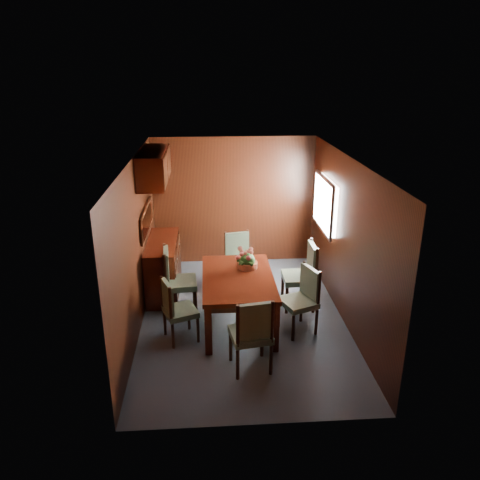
{
  "coord_description": "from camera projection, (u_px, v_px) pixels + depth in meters",
  "views": [
    {
      "loc": [
        -0.47,
        -6.2,
        3.58
      ],
      "look_at": [
        0.0,
        0.57,
        1.05
      ],
      "focal_mm": 35.0,
      "sensor_mm": 36.0,
      "label": 1
    }
  ],
  "objects": [
    {
      "name": "chair_left_near",
      "position": [
        175.0,
        307.0,
        6.35
      ],
      "size": [
        0.54,
        0.55,
        0.91
      ],
      "rotation": [
        0.0,
        0.0,
        -1.2
      ],
      "color": "black",
      "rests_on": "ground"
    },
    {
      "name": "chair_right_far",
      "position": [
        304.0,
        272.0,
        7.23
      ],
      "size": [
        0.49,
        0.51,
        1.06
      ],
      "rotation": [
        0.0,
        0.0,
        1.56
      ],
      "color": "black",
      "rests_on": "ground"
    },
    {
      "name": "ground",
      "position": [
        243.0,
        318.0,
        7.08
      ],
      "size": [
        4.5,
        4.5,
        0.0
      ],
      "primitive_type": "plane",
      "color": "#38414C",
      "rests_on": "ground"
    },
    {
      "name": "sideboard",
      "position": [
        163.0,
        267.0,
        7.77
      ],
      "size": [
        0.48,
        1.4,
        0.9
      ],
      "primitive_type": "cube",
      "color": "black",
      "rests_on": "ground"
    },
    {
      "name": "room_shell",
      "position": [
        234.0,
        208.0,
        6.81
      ],
      "size": [
        3.06,
        4.52,
        2.41
      ],
      "color": "black",
      "rests_on": "ground"
    },
    {
      "name": "dining_table",
      "position": [
        238.0,
        283.0,
        6.7
      ],
      "size": [
        1.02,
        1.62,
        0.76
      ],
      "rotation": [
        0.0,
        0.0,
        0.0
      ],
      "color": "black",
      "rests_on": "ground"
    },
    {
      "name": "flower_centerpiece",
      "position": [
        248.0,
        258.0,
        6.91
      ],
      "size": [
        0.32,
        0.32,
        0.32
      ],
      "color": "#B55937",
      "rests_on": "dining_table"
    },
    {
      "name": "chair_foot",
      "position": [
        239.0,
        257.0,
        7.96
      ],
      "size": [
        0.53,
        0.52,
        0.95
      ],
      "rotation": [
        0.0,
        0.0,
        3.35
      ],
      "color": "black",
      "rests_on": "ground"
    },
    {
      "name": "chair_left_far",
      "position": [
        175.0,
        277.0,
        7.05
      ],
      "size": [
        0.51,
        0.53,
        1.05
      ],
      "rotation": [
        0.0,
        0.0,
        -1.5
      ],
      "color": "black",
      "rests_on": "ground"
    },
    {
      "name": "chair_right_near",
      "position": [
        303.0,
        296.0,
        6.59
      ],
      "size": [
        0.58,
        0.59,
        0.97
      ],
      "rotation": [
        0.0,
        0.0,
        1.94
      ],
      "color": "black",
      "rests_on": "ground"
    },
    {
      "name": "chair_head",
      "position": [
        252.0,
        331.0,
        5.66
      ],
      "size": [
        0.55,
        0.53,
        1.02
      ],
      "rotation": [
        0.0,
        0.0,
        0.16
      ],
      "color": "black",
      "rests_on": "ground"
    }
  ]
}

